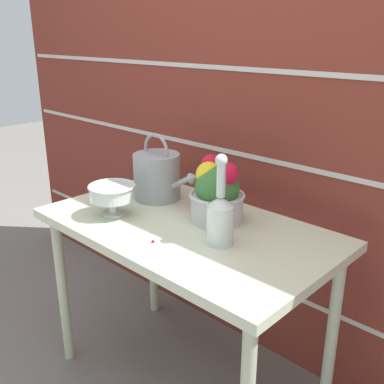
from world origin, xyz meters
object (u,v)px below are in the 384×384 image
at_px(glass_decanter, 220,215).
at_px(crystal_pedestal_bowl, 112,193).
at_px(flower_planter, 217,193).
at_px(watering_can, 157,175).

bearing_deg(glass_decanter, crystal_pedestal_bowl, -168.08).
bearing_deg(crystal_pedestal_bowl, flower_planter, 36.46).
xyz_separation_m(watering_can, glass_decanter, (0.48, -0.15, -0.00)).
distance_m(watering_can, glass_decanter, 0.51).
height_order(crystal_pedestal_bowl, glass_decanter, glass_decanter).
height_order(crystal_pedestal_bowl, flower_planter, flower_planter).
distance_m(crystal_pedestal_bowl, glass_decanter, 0.48).
xyz_separation_m(watering_can, flower_planter, (0.34, -0.01, 0.01)).
bearing_deg(flower_planter, watering_can, 178.28).
bearing_deg(watering_can, flower_planter, -1.72).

